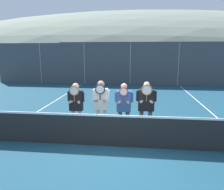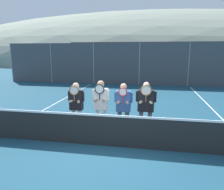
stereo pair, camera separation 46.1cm
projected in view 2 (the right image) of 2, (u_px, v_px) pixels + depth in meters
The scene contains 14 objects.
ground_plane at pixel (113, 146), 6.22m from camera, with size 120.00×120.00×0.00m, color navy.
hill_distant at pixel (149, 60), 60.27m from camera, with size 122.68×68.16×23.85m.
clubhouse_building at pixel (150, 59), 24.33m from camera, with size 16.35×5.50×3.50m.
fence_back at pixel (139, 64), 16.94m from camera, with size 22.11×0.06×3.25m.
tennis_net at pixel (113, 130), 6.12m from camera, with size 10.30×0.09×1.03m.
court_line_left_sideline at pixel (41, 111), 9.79m from camera, with size 0.05×16.00×0.01m, color white.
court_line_right_sideline at pixel (224, 121), 8.43m from camera, with size 0.05×16.00×0.01m, color white.
player_leftmost at pixel (76, 104), 6.99m from camera, with size 0.55×0.34×1.69m.
player_center_left at pixel (101, 103), 6.91m from camera, with size 0.55×0.34×1.77m.
player_center_right at pixel (123, 106), 6.80m from camera, with size 0.57×0.34×1.70m.
player_rightmost at pixel (146, 105), 6.71m from camera, with size 0.63×0.34×1.75m.
car_far_left at pixel (59, 69), 20.27m from camera, with size 4.37×2.02×1.85m.
car_left_of_center at pixel (112, 70), 19.46m from camera, with size 4.43×1.91×1.81m.
car_center at pixel (171, 72), 18.61m from camera, with size 4.47×1.96×1.76m.
Camera 2 is at (1.01, -5.71, 2.70)m, focal length 35.00 mm.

